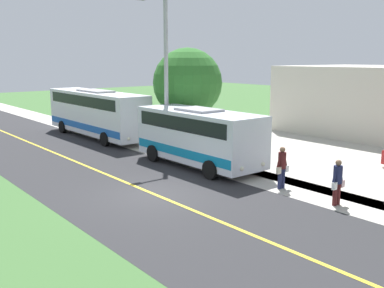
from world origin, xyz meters
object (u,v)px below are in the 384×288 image
(pedestrian_waiting, at_px, (282,166))
(street_light_pole, at_px, (165,70))
(pedestrian_with_bags, at_px, (337,181))
(tree_curbside, at_px, (187,83))
(transit_bus_rear, at_px, (96,112))
(shuttle_bus_front, at_px, (199,135))

(pedestrian_waiting, relative_size, street_light_pole, 0.21)
(pedestrian_with_bags, xyz_separation_m, tree_curbside, (-2.79, -12.52, 3.03))
(pedestrian_waiting, distance_m, street_light_pole, 9.52)
(street_light_pole, height_order, tree_curbside, street_light_pole)
(pedestrian_with_bags, distance_m, tree_curbside, 13.18)
(transit_bus_rear, xyz_separation_m, street_light_pole, (-0.43, 7.63, 3.02))
(street_light_pole, bearing_deg, tree_curbside, -156.94)
(shuttle_bus_front, height_order, pedestrian_waiting, shuttle_bus_front)
(shuttle_bus_front, height_order, tree_curbside, tree_curbside)
(shuttle_bus_front, distance_m, street_light_pole, 4.66)
(shuttle_bus_front, xyz_separation_m, tree_curbside, (-2.84, -4.46, 2.34))
(street_light_pole, bearing_deg, pedestrian_waiting, 88.77)
(shuttle_bus_front, bearing_deg, tree_curbside, -122.50)
(pedestrian_waiting, bearing_deg, tree_curbside, -105.43)
(pedestrian_with_bags, xyz_separation_m, pedestrian_waiting, (-0.09, -2.73, 0.03))
(transit_bus_rear, distance_m, street_light_pole, 8.21)
(shuttle_bus_front, xyz_separation_m, street_light_pole, (-0.33, -3.39, 3.19))
(tree_curbside, bearing_deg, shuttle_bus_front, 57.50)
(transit_bus_rear, relative_size, tree_curbside, 1.74)
(transit_bus_rear, distance_m, pedestrian_waiting, 16.36)
(transit_bus_rear, bearing_deg, tree_curbside, 114.19)
(street_light_pole, xyz_separation_m, tree_curbside, (-2.51, -1.07, -0.85))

